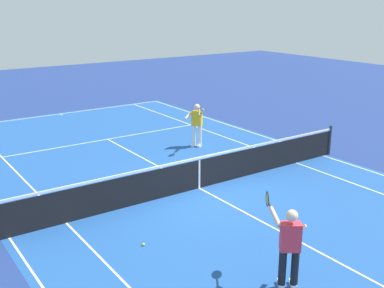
{
  "coord_description": "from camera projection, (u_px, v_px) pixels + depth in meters",
  "views": [
    {
      "loc": [
        -10.79,
        7.7,
        5.35
      ],
      "look_at": [
        1.43,
        -0.73,
        0.9
      ],
      "focal_mm": 44.61,
      "sensor_mm": 36.0,
      "label": 1
    }
  ],
  "objects": [
    {
      "name": "court_line_markings",
      "position": [
        199.0,
        188.0,
        14.23
      ],
      "size": [
        23.85,
        11.05,
        0.01
      ],
      "color": "white",
      "rests_on": "ground_plane"
    },
    {
      "name": "tennis_net",
      "position": [
        199.0,
        173.0,
        14.09
      ],
      "size": [
        0.1,
        11.7,
        1.08
      ],
      "color": "#2D2D33",
      "rests_on": "ground_plane"
    },
    {
      "name": "ground_plane",
      "position": [
        199.0,
        188.0,
        14.23
      ],
      "size": [
        60.0,
        60.0,
        0.0
      ],
      "primitive_type": "plane",
      "color": "navy"
    },
    {
      "name": "tennis_player_far",
      "position": [
        289.0,
        244.0,
        9.05
      ],
      "size": [
        1.18,
        0.75,
        1.7
      ],
      "color": "black",
      "rests_on": "ground_plane"
    },
    {
      "name": "tennis_player_near",
      "position": [
        197.0,
        123.0,
        18.08
      ],
      "size": [
        1.07,
        0.76,
        1.7
      ],
      "color": "white",
      "rests_on": "ground_plane"
    },
    {
      "name": "tennis_ball",
      "position": [
        143.0,
        244.0,
        10.86
      ],
      "size": [
        0.07,
        0.07,
        0.07
      ],
      "primitive_type": "sphere",
      "color": "#CCE01E",
      "rests_on": "ground_plane"
    },
    {
      "name": "court_slab",
      "position": [
        199.0,
        188.0,
        14.23
      ],
      "size": [
        24.2,
        11.4,
        0.0
      ],
      "primitive_type": "cube",
      "color": "#1E4C93",
      "rests_on": "ground_plane"
    }
  ]
}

